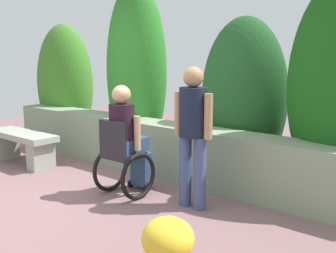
# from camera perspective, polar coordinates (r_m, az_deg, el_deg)

# --- Properties ---
(ground_plane) EXTENTS (12.38, 12.38, 0.00)m
(ground_plane) POSITION_cam_1_polar(r_m,az_deg,el_deg) (4.97, -14.79, -10.34)
(ground_plane) COLOR #7E5C5F
(stone_retaining_wall) EXTENTS (6.09, 0.48, 0.73)m
(stone_retaining_wall) POSITION_cam_1_polar(r_m,az_deg,el_deg) (5.94, -1.50, -2.91)
(stone_retaining_wall) COLOR gray
(stone_retaining_wall) RESTS_ON ground
(hedge_backdrop) EXTENTS (6.47, 1.14, 2.79)m
(hedge_backdrop) POSITION_cam_1_polar(r_m,az_deg,el_deg) (6.05, 3.88, 5.67)
(hedge_backdrop) COLOR #3B7926
(hedge_backdrop) RESTS_ON ground
(stone_bench) EXTENTS (1.34, 0.43, 0.49)m
(stone_bench) POSITION_cam_1_polar(r_m,az_deg,el_deg) (6.81, -19.16, -2.21)
(stone_bench) COLOR #979B90
(stone_bench) RESTS_ON ground
(person_in_wheelchair) EXTENTS (0.53, 0.66, 1.33)m
(person_in_wheelchair) POSITION_cam_1_polar(r_m,az_deg,el_deg) (5.03, -5.76, -2.41)
(person_in_wheelchair) COLOR black
(person_in_wheelchair) RESTS_ON ground
(person_standing_companion) EXTENTS (0.49, 0.30, 1.56)m
(person_standing_companion) POSITION_cam_1_polar(r_m,az_deg,el_deg) (4.54, 3.39, -0.25)
(person_standing_companion) COLOR #3F4D7A
(person_standing_companion) RESTS_ON ground
(flower_pot_purple_near) EXTENTS (0.40, 0.40, 0.50)m
(flower_pot_purple_near) POSITION_cam_1_polar(r_m,az_deg,el_deg) (3.26, -0.03, -15.79)
(flower_pot_purple_near) COLOR gray
(flower_pot_purple_near) RESTS_ON ground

